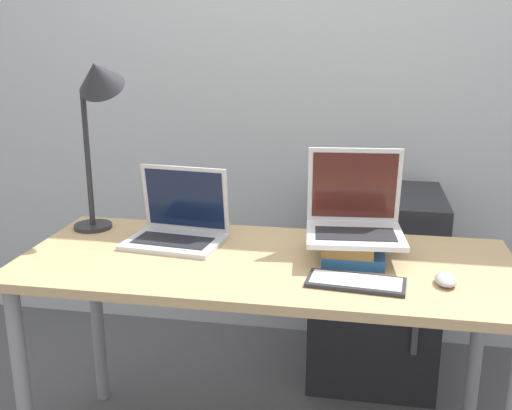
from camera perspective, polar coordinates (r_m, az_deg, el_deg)
wall_back at (r=2.84m, az=4.45°, el=13.37°), size 8.00×0.05×2.70m
desk at (r=1.97m, az=0.86°, el=-7.58°), size 1.59×0.67×0.78m
laptop_left at (r=2.11m, az=-7.43°, el=-2.08°), size 0.35×0.28×0.25m
book_stack at (r=1.97m, az=9.12°, el=-3.89°), size 0.20×0.28×0.07m
laptop_on_books at (r=1.97m, az=9.37°, el=-1.22°), size 0.33×0.29×0.27m
wireless_keyboard at (r=1.77m, az=9.49°, el=-7.27°), size 0.29×0.15×0.01m
mouse at (r=1.83m, az=17.64°, el=-6.77°), size 0.06×0.10×0.03m
desk_lamp at (r=2.16m, az=-14.94°, el=9.93°), size 0.23×0.20×0.65m
mini_fridge at (r=2.68m, az=11.19°, el=-7.57°), size 0.53×0.52×0.84m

